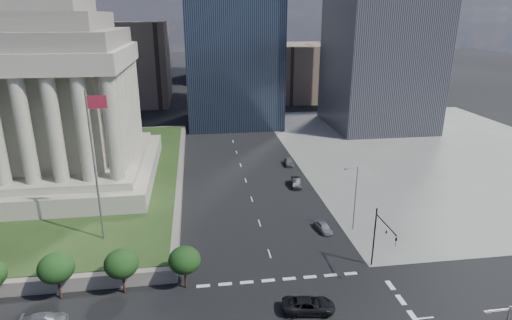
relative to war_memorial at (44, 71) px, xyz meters
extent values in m
plane|color=black|center=(34.00, 52.00, -21.40)|extent=(500.00, 500.00, 0.00)
cube|color=slate|center=(80.00, 12.00, -21.38)|extent=(68.00, 90.00, 0.03)
cube|color=#5E5851|center=(-11.00, 2.00, -20.50)|extent=(66.00, 70.00, 1.80)
cube|color=#223716|center=(-11.00, 2.00, -19.55)|extent=(64.00, 68.00, 0.10)
cylinder|color=slate|center=(12.00, -24.00, -9.50)|extent=(0.24, 0.24, 20.00)
cube|color=maroon|center=(13.20, -24.00, -1.00)|extent=(2.40, 0.05, 1.60)
cube|color=black|center=(36.00, 47.00, 8.60)|extent=(26.00, 26.00, 60.00)
cube|color=brown|center=(66.00, 82.00, -11.40)|extent=(20.00, 30.00, 20.00)
cube|color=brown|center=(4.00, 82.00, -7.40)|extent=(24.00, 30.00, 28.00)
cylinder|color=black|center=(46.50, -32.50, -17.40)|extent=(0.18, 0.18, 8.00)
cylinder|color=black|center=(46.50, -35.25, -14.20)|extent=(0.14, 5.50, 0.14)
cube|color=black|center=(46.50, -38.00, -15.00)|extent=(0.30, 0.30, 1.10)
cylinder|color=slate|center=(46.60, -54.00, -11.60)|extent=(1.80, 0.12, 0.12)
cube|color=slate|center=(45.70, -54.00, -11.70)|extent=(0.50, 0.22, 0.14)
cylinder|color=slate|center=(47.50, -23.00, -16.40)|extent=(0.16, 0.16, 10.00)
cylinder|color=slate|center=(46.60, -23.00, -11.60)|extent=(1.80, 0.12, 0.12)
cube|color=slate|center=(45.70, -23.00, -11.70)|extent=(0.50, 0.22, 0.14)
imported|color=black|center=(36.15, -40.19, -20.60)|extent=(3.36, 6.03, 1.59)
imported|color=slate|center=(8.64, -38.45, -20.74)|extent=(4.68, 2.24, 1.32)
imported|color=gray|center=(43.00, -22.81, -20.73)|extent=(4.12, 2.13, 1.34)
imported|color=black|center=(43.00, -5.24, -20.64)|extent=(2.22, 4.81, 1.53)
imported|color=slate|center=(44.18, 6.55, -20.66)|extent=(2.07, 4.48, 1.49)
camera|label=1|loc=(25.11, -77.47, 9.08)|focal=30.00mm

